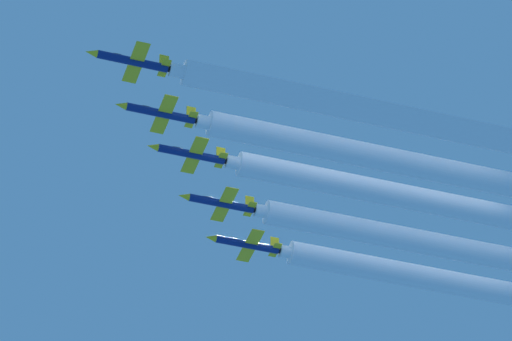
{
  "coord_description": "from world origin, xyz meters",
  "views": [
    {
      "loc": [
        -168.91,
        44.24,
        1.78
      ],
      "look_at": [
        0.17,
        -9.27,
        144.4
      ],
      "focal_mm": 116.86,
      "sensor_mm": 36.0,
      "label": 1
    }
  ],
  "objects": [
    {
      "name": "smoke_trail_third_echelon",
      "position": [
        -0.24,
        -28.52,
        144.65
      ],
      "size": [
        3.48,
        47.31,
        3.48
      ],
      "color": "white"
    },
    {
      "name": "jet_fourth_echelon",
      "position": [
        7.44,
        -6.18,
        143.44
      ],
      "size": [
        7.83,
        11.41,
        2.74
      ],
      "color": "navy"
    },
    {
      "name": "smoke_trail_second_echelon",
      "position": [
        -6.51,
        -22.21,
        145.25
      ],
      "size": [
        3.48,
        46.71,
        3.48
      ],
      "color": "white"
    },
    {
      "name": "jet_fifth_echelon",
      "position": [
        14.11,
        -12.05,
        142.28
      ],
      "size": [
        7.83,
        11.41,
        2.74
      ],
      "color": "navy"
    },
    {
      "name": "smoke_trail_fourth_echelon",
      "position": [
        7.44,
        -32.77,
        143.41
      ],
      "size": [
        3.48,
        42.71,
        3.48
      ],
      "color": "white"
    },
    {
      "name": "smoke_trail_fifth_echelon",
      "position": [
        14.11,
        -37.72,
        142.26
      ],
      "size": [
        3.48,
        40.88,
        3.48
      ],
      "color": "white"
    },
    {
      "name": "smoke_trail_lead",
      "position": [
        -13.93,
        -17.91,
        146.45
      ],
      "size": [
        3.48,
        49.62,
        3.48
      ],
      "color": "white"
    },
    {
      "name": "jet_second_echelon",
      "position": [
        -6.51,
        6.37,
        145.28
      ],
      "size": [
        7.83,
        11.41,
        2.74
      ],
      "color": "navy"
    },
    {
      "name": "jet_lead",
      "position": [
        -13.93,
        12.13,
        146.48
      ],
      "size": [
        7.83,
        11.41,
        2.74
      ],
      "color": "navy"
    },
    {
      "name": "jet_third_echelon",
      "position": [
        -0.24,
        0.36,
        144.67
      ],
      "size": [
        7.83,
        11.41,
        2.74
      ],
      "color": "navy"
    }
  ]
}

